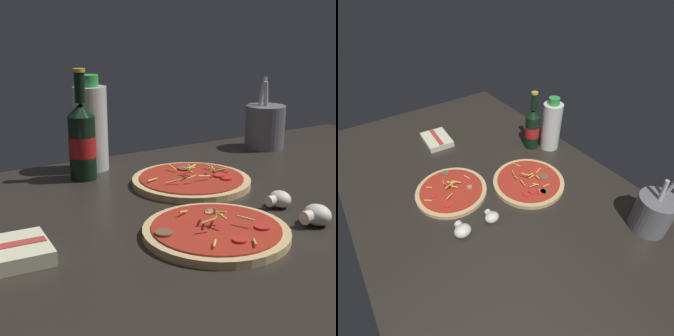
{
  "view_description": "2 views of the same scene",
  "coord_description": "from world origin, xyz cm",
  "views": [
    {
      "loc": [
        -58.39,
        -76.3,
        38.06
      ],
      "look_at": [
        -7.83,
        7.49,
        9.34
      ],
      "focal_mm": 55.0,
      "sensor_mm": 36.0,
      "label": 1
    },
    {
      "loc": [
        55.88,
        -34.47,
        68.25
      ],
      "look_at": [
        -7.13,
        9.77,
        5.67
      ],
      "focal_mm": 28.0,
      "sensor_mm": 36.0,
      "label": 2
    }
  ],
  "objects": [
    {
      "name": "pizza_near",
      "position": [
        -10.03,
        -11.85,
        3.35
      ],
      "size": [
        25.01,
        25.01,
        5.41
      ],
      "color": "tan",
      "rests_on": "counter_slab"
    },
    {
      "name": "oil_bottle",
      "position": [
        -11.97,
        36.32,
        12.98
      ],
      "size": [
        8.02,
        8.02,
        22.78
      ],
      "color": "silver",
      "rests_on": "counter_slab"
    },
    {
      "name": "counter_slab",
      "position": [
        0.0,
        0.0,
        1.25
      ],
      "size": [
        160.0,
        90.0,
        2.5
      ],
      "color": "#28231E",
      "rests_on": "ground"
    },
    {
      "name": "utensil_crock",
      "position": [
        38.41,
        31.31,
        8.66
      ],
      "size": [
        11.05,
        11.05,
        19.81
      ],
      "color": "slate",
      "rests_on": "counter_slab"
    },
    {
      "name": "pizza_far",
      "position": [
        1.94,
        13.59,
        3.4
      ],
      "size": [
        26.14,
        26.14,
        4.84
      ],
      "color": "tan",
      "rests_on": "counter_slab"
    },
    {
      "name": "mushroom_right",
      "position": [
        8.16,
        -16.98,
        4.36
      ],
      "size": [
        5.58,
        5.32,
        3.72
      ],
      "color": "white",
      "rests_on": "counter_slab"
    },
    {
      "name": "mushroom_left",
      "position": [
        8.67,
        -6.93,
        4.14
      ],
      "size": [
        4.91,
        4.67,
        3.27
      ],
      "color": "white",
      "rests_on": "counter_slab"
    },
    {
      "name": "beer_bottle",
      "position": [
        -16.74,
        30.13,
        11.62
      ],
      "size": [
        6.18,
        6.18,
        24.96
      ],
      "color": "black",
      "rests_on": "counter_slab"
    }
  ]
}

